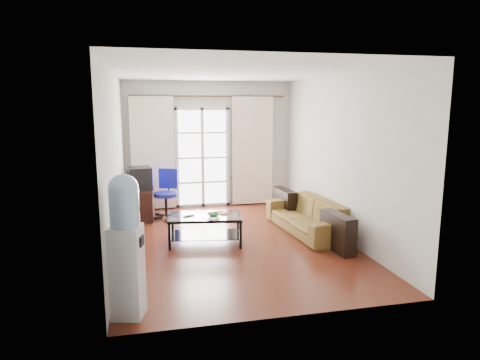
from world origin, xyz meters
The scene contains 20 objects.
floor centered at (0.00, 0.00, 0.00)m, with size 5.20×5.20×0.00m, color #5A2415.
ceiling centered at (0.00, 0.00, 2.70)m, with size 5.20×5.20×0.00m, color white.
wall_back centered at (0.00, 2.60, 1.35)m, with size 3.60×0.02×2.70m, color silver.
wall_front centered at (0.00, -2.60, 1.35)m, with size 3.60×0.02×2.70m, color silver.
wall_left centered at (-1.80, 0.00, 1.35)m, with size 0.02×5.20×2.70m, color silver.
wall_right centered at (1.80, 0.00, 1.35)m, with size 0.02×5.20×2.70m, color silver.
french_door centered at (-0.15, 2.54, 1.07)m, with size 1.16×0.06×2.15m.
curtain_rod centered at (0.00, 2.50, 2.38)m, with size 0.04×0.04×3.30m, color #4C3F2D.
curtain_left centered at (-1.20, 2.48, 1.20)m, with size 0.90×0.07×2.35m, color #FFEBCD.
curtain_right centered at (0.95, 2.48, 1.20)m, with size 0.90×0.07×2.35m, color #FFEBCD.
radiator centered at (0.80, 2.50, 0.33)m, with size 0.64×0.12×0.64m, color gray.
sofa centered at (1.37, 0.23, 0.29)m, with size 0.95×2.05×0.58m, color brown.
coffee_table centered at (-0.47, -0.01, 0.30)m, with size 1.23×0.82×0.47m.
bowl centered at (-0.34, -0.10, 0.49)m, with size 0.24×0.24×0.05m, color #318838.
book centered at (-0.25, 0.00, 0.48)m, with size 0.27×0.27×0.02m, color red.
remote centered at (-0.73, -0.02, 0.48)m, with size 0.18×0.05×0.02m, color black.
tv_stand centered at (-1.50, 1.79, 0.29)m, with size 0.53×0.80×0.59m, color black.
crt_tv centered at (-1.50, 1.83, 0.80)m, with size 0.52×0.51×0.42m.
task_chair centered at (-0.98, 1.75, 0.28)m, with size 0.83×0.83×0.96m.
water_cooler centered at (-1.60, -2.21, 0.80)m, with size 0.38×0.38×1.53m.
Camera 1 is at (-1.38, -6.58, 2.21)m, focal length 32.00 mm.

